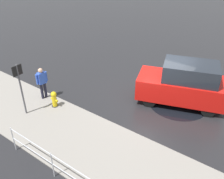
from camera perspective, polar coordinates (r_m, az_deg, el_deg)
ground_plane at (r=12.17m, az=10.01°, el=-2.54°), size 60.00×60.00×0.00m
kerb_strip at (r=9.35m, az=-2.26°, el=-14.12°), size 24.00×3.20×0.04m
moving_hatchback at (r=11.77m, az=15.97°, el=1.26°), size 4.24×2.88×2.06m
fire_hydrant at (r=11.66m, az=-13.06°, el=-2.22°), size 0.42×0.31×0.80m
pedestrian at (r=12.13m, az=-15.69°, el=1.87°), size 0.31×0.56×1.62m
sign_post at (r=10.95m, az=-20.31°, el=1.43°), size 0.07×0.44×2.40m
puddle_patch at (r=12.20m, az=14.84°, el=-3.06°), size 2.75×2.75×0.01m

